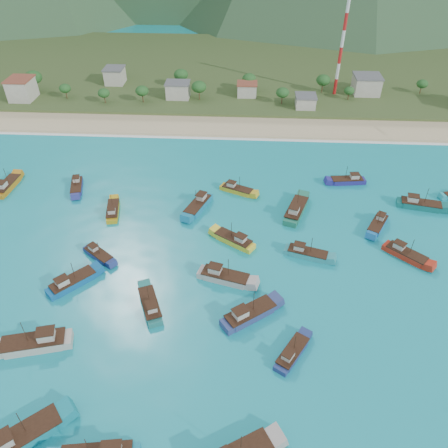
# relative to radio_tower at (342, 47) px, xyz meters

# --- Properties ---
(ground) EXTENTS (600.00, 600.00, 0.00)m
(ground) POSITION_rel_radio_tower_xyz_m (-31.72, -108.00, -19.65)
(ground) COLOR #0D8F94
(ground) RESTS_ON ground
(beach) EXTENTS (400.00, 18.00, 1.20)m
(beach) POSITION_rel_radio_tower_xyz_m (-31.72, -29.00, -19.65)
(beach) COLOR beige
(beach) RESTS_ON ground
(land) EXTENTS (400.00, 110.00, 2.40)m
(land) POSITION_rel_radio_tower_xyz_m (-31.72, 32.00, -19.65)
(land) COLOR #385123
(land) RESTS_ON ground
(surf_line) EXTENTS (400.00, 2.50, 0.08)m
(surf_line) POSITION_rel_radio_tower_xyz_m (-31.72, -38.50, -19.65)
(surf_line) COLOR white
(surf_line) RESTS_ON ground
(village) EXTENTS (208.10, 28.80, 7.87)m
(village) POSITION_rel_radio_tower_xyz_m (-12.62, -5.20, -14.80)
(village) COLOR beige
(village) RESTS_ON ground
(vegetation) EXTENTS (277.39, 26.07, 8.93)m
(vegetation) POSITION_rel_radio_tower_xyz_m (-50.51, -5.11, -14.49)
(vegetation) COLOR #235623
(vegetation) RESTS_ON ground
(radio_tower) EXTENTS (1.20, 1.20, 36.10)m
(radio_tower) POSITION_rel_radio_tower_xyz_m (0.00, 0.00, 0.00)
(radio_tower) COLOR red
(radio_tower) RESTS_ON ground
(boat_0) EXTENTS (9.79, 6.40, 5.60)m
(boat_0) POSITION_rel_radio_tower_xyz_m (-36.94, -71.27, -19.03)
(boat_0) COLOR gold
(boat_0) RESTS_ON ground
(boat_2) EXTENTS (3.85, 11.06, 6.44)m
(boat_2) POSITION_rel_radio_tower_xyz_m (-101.73, -73.02, -18.87)
(boat_2) COLOR #B57316
(boat_2) RESTS_ON ground
(boat_3) EXTENTS (5.14, 9.92, 5.62)m
(boat_3) POSITION_rel_radio_tower_xyz_m (-82.16, -72.05, -19.02)
(boat_3) COLOR navy
(boat_3) RESTS_ON ground
(boat_5) EXTENTS (11.89, 6.34, 6.74)m
(boat_5) POSITION_rel_radio_tower_xyz_m (-38.60, -105.93, -18.82)
(boat_5) COLOR #B2A8A2
(boat_5) RESTS_ON ground
(boat_7) EXTENTS (9.75, 9.93, 6.35)m
(boat_7) POSITION_rel_radio_tower_xyz_m (-70.94, -109.29, -18.89)
(boat_7) COLOR #0C5492
(boat_7) RESTS_ON ground
(boat_8) EXTENTS (4.50, 9.88, 5.63)m
(boat_8) POSITION_rel_radio_tower_xyz_m (-68.99, -83.00, -19.02)
(boat_8) COLOR #B99416
(boat_8) RESTS_ON ground
(boat_9) EXTENTS (11.54, 9.69, 6.93)m
(boat_9) POSITION_rel_radio_tower_xyz_m (-33.10, -116.10, -18.78)
(boat_9) COLOR navy
(boat_9) RESTS_ON ground
(boat_10) EXTENTS (12.32, 11.30, 7.64)m
(boat_10) POSITION_rel_radio_tower_xyz_m (-67.65, -142.58, -18.65)
(boat_10) COLOR teal
(boat_10) RESTS_ON ground
(boat_11) EXTENTS (11.77, 5.62, 6.69)m
(boat_11) POSITION_rel_radio_tower_xyz_m (11.73, -76.09, -18.83)
(boat_11) COLOR #106662
(boat_11) RESTS_ON ground
(boat_12) EXTENTS (13.33, 6.77, 7.56)m
(boat_12) POSITION_rel_radio_tower_xyz_m (-72.47, -125.28, -18.67)
(boat_12) COLOR #B4AFA2
(boat_12) RESTS_ON ground
(boat_14) EXTENTS (6.71, 10.55, 6.02)m
(boat_14) POSITION_rel_radio_tower_xyz_m (-53.09, -114.75, -18.95)
(boat_14) COLOR #1F6B66
(boat_14) RESTS_ON ground
(boat_17) EXTENTS (7.16, 9.72, 5.65)m
(boat_17) POSITION_rel_radio_tower_xyz_m (-1.25, -85.14, -19.02)
(boat_17) COLOR #1764AA
(boat_17) RESTS_ON ground
(boat_18) EXTENTS (7.16, 11.68, 6.64)m
(boat_18) POSITION_rel_radio_tower_xyz_m (-47.00, -79.70, -18.84)
(boat_18) COLOR #13749C
(boat_18) RESTS_ON ground
(boat_19) EXTENTS (7.55, 12.75, 7.24)m
(boat_19) POSITION_rel_radio_tower_xyz_m (-21.29, -80.59, -18.73)
(boat_19) COLOR #1D6C52
(boat_19) RESTS_ON ground
(boat_20) EXTENTS (10.50, 5.79, 5.95)m
(boat_20) POSITION_rel_radio_tower_xyz_m (-20.06, -97.15, -18.96)
(boat_20) COLOR teal
(boat_20) RESTS_ON ground
(boat_21) EXTENTS (10.26, 4.14, 5.89)m
(boat_21) POSITION_rel_radio_tower_xyz_m (-5.35, -64.82, -18.97)
(boat_21) COLOR navy
(boat_21) RESTS_ON ground
(boat_23) EXTENTS (10.35, 8.26, 6.13)m
(boat_23) POSITION_rel_radio_tower_xyz_m (-36.95, -93.31, -18.93)
(boat_23) COLOR yellow
(boat_23) RESTS_ON ground
(boat_25) EXTENTS (7.18, 9.17, 5.40)m
(boat_25) POSITION_rel_radio_tower_xyz_m (-25.28, -124.59, -19.06)
(boat_25) COLOR navy
(boat_25) RESTS_ON ground
(boat_26) EXTENTS (8.42, 7.31, 5.12)m
(boat_26) POSITION_rel_radio_tower_xyz_m (-67.96, -100.02, -19.11)
(boat_26) COLOR navy
(boat_26) RESTS_ON ground
(boat_29) EXTENTS (9.70, 9.04, 6.06)m
(boat_29) POSITION_rel_radio_tower_xyz_m (2.63, -96.18, -18.94)
(boat_29) COLOR red
(boat_29) RESTS_ON ground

